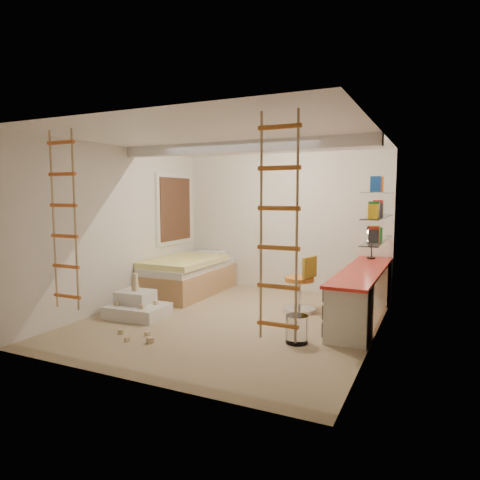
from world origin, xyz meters
The scene contains 15 objects.
floor centered at (0.00, 0.00, 0.00)m, with size 4.50×4.50×0.00m, color tan.
ceiling_beam centered at (0.00, 0.30, 2.52)m, with size 4.00×0.18×0.16m, color white.
window_frame centered at (-1.97, 1.50, 1.55)m, with size 0.06×1.15×1.35m, color white.
window_blind centered at (-1.93, 1.50, 1.55)m, with size 0.02×1.00×1.20m, color #4C2D1E.
rope_ladder_left centered at (-1.35, -1.75, 1.52)m, with size 0.41×0.04×2.13m, color orange, non-canonical shape.
rope_ladder_right centered at (1.35, -1.75, 1.52)m, with size 0.41×0.04×2.13m, color #C06F20, non-canonical shape.
waste_bin centered at (1.16, -0.53, 0.17)m, with size 0.28×0.28×0.35m, color white.
desk centered at (1.72, 0.86, 0.40)m, with size 0.56×2.80×0.75m.
shelves centered at (1.87, 1.13, 1.50)m, with size 0.25×1.80×0.71m.
bed centered at (-1.48, 1.23, 0.33)m, with size 1.02×2.00×0.69m.
task_lamp centered at (1.67, 1.82, 1.14)m, with size 0.14×0.36×0.57m.
swivel_chair centered at (0.77, 0.88, 0.33)m, with size 0.65×0.65×0.88m.
play_platform centered at (-1.38, -0.42, 0.15)m, with size 0.88×0.70×0.37m.
toy_blocks centered at (-1.13, -0.75, 0.25)m, with size 1.17×1.12×0.64m.
books centered at (1.87, 1.13, 1.62)m, with size 0.14×0.58×0.92m.
Camera 1 is at (2.69, -5.46, 1.82)m, focal length 32.00 mm.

